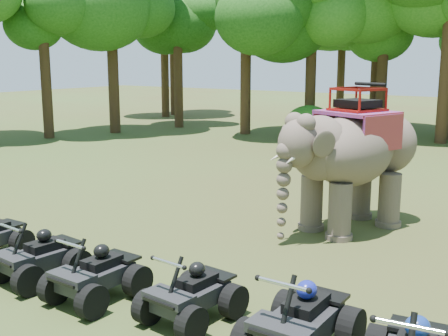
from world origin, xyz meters
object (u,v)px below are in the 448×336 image
Objects in this scene: atv_1 at (38,250)px; atv_3 at (191,286)px; atv_2 at (96,267)px; elephant at (353,158)px; atv_4 at (301,312)px.

atv_3 is at bearing 10.56° from atv_1.
atv_3 is (1.87, 0.30, -0.02)m from atv_2.
atv_2 is at bearing -87.01° from elephant.
elephant is at bearing 66.54° from atv_1.
atv_1 is (-3.66, -6.57, -1.19)m from elephant.
atv_1 is 1.00× the size of atv_2.
atv_4 reaches higher than atv_1.
elephant is 7.01m from atv_2.
atv_3 is 1.96m from atv_4.
elephant reaches higher than atv_4.
elephant is 2.68× the size of atv_3.
atv_4 is (5.40, 0.30, 0.06)m from atv_1.
atv_2 is 1.03× the size of atv_3.
elephant is 6.40m from atv_3.
elephant is 6.60m from atv_4.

